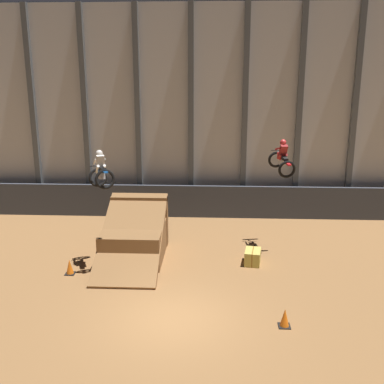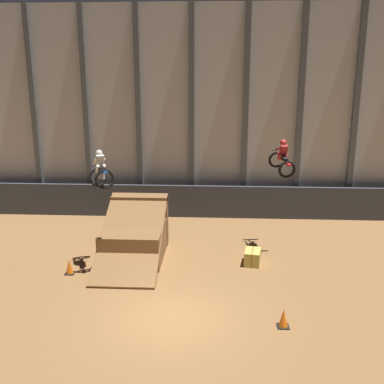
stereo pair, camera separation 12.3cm
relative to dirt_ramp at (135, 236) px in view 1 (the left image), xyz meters
The scene contains 9 objects.
ground_plane 5.46m from the dirt_ramp, 68.06° to the right, with size 60.00×60.00×0.00m, color olive.
arena_back_wall 7.89m from the dirt_ramp, 71.67° to the left, with size 32.00×0.40×10.78m.
lower_barrier 5.61m from the dirt_ramp, 68.92° to the left, with size 31.36×0.20×1.71m.
dirt_ramp is the anchor object (origin of this frame).
rider_bike_left_air 3.35m from the dirt_ramp, 130.68° to the right, with size 1.35×1.77×1.56m.
rider_bike_right_air 6.92m from the dirt_ramp, 11.31° to the left, with size 1.00×1.84×1.52m.
traffic_cone_near_ramp 3.00m from the dirt_ramp, 137.74° to the right, with size 0.36×0.36×0.58m.
traffic_cone_arena_edge 7.57m from the dirt_ramp, 44.33° to the right, with size 0.36×0.36×0.58m.
hay_bale_trackside 4.90m from the dirt_ramp, ahead, with size 0.73×0.98×0.57m.
Camera 1 is at (1.19, -12.42, 7.38)m, focal length 42.00 mm.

